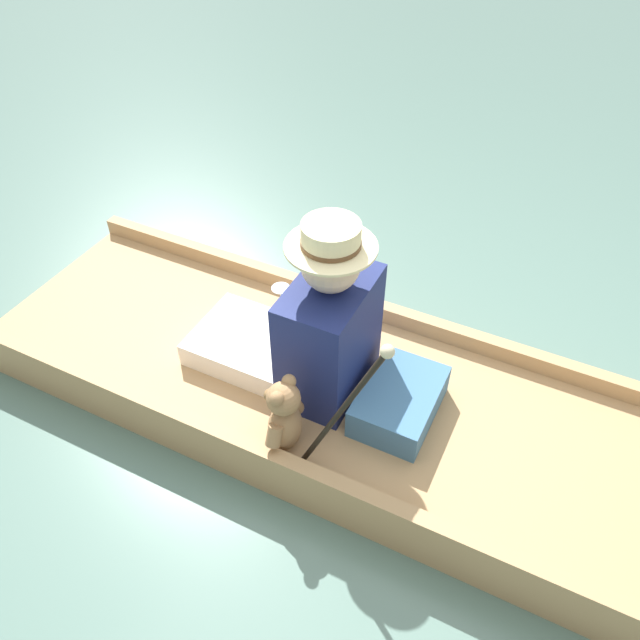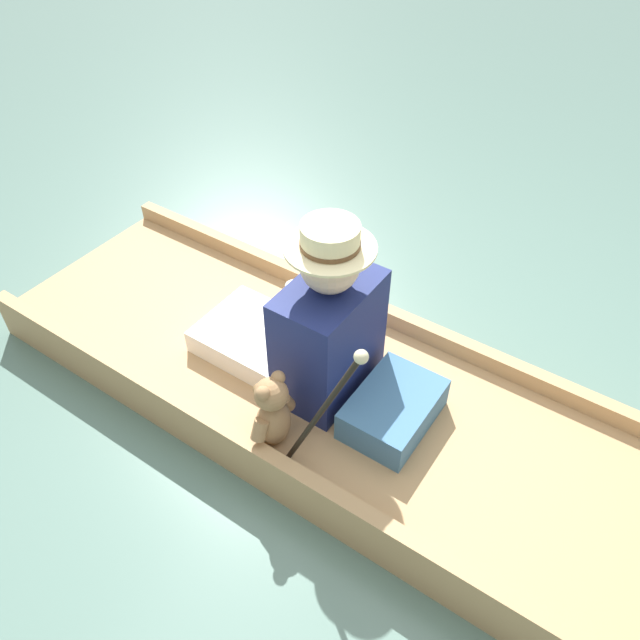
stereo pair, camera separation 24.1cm
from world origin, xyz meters
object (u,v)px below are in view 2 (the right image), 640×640
(seated_person, at_px, (312,327))
(teddy_bear, at_px, (272,413))
(wine_glass, at_px, (295,290))
(walking_cane, at_px, (327,404))

(seated_person, xyz_separation_m, teddy_bear, (-0.36, -0.07, -0.12))
(teddy_bear, bearing_deg, wine_glass, 30.06)
(seated_person, height_order, teddy_bear, seated_person)
(seated_person, xyz_separation_m, walking_cane, (-0.40, -0.34, 0.15))
(wine_glass, distance_m, walking_cane, 1.05)
(seated_person, bearing_deg, walking_cane, -128.91)
(seated_person, relative_size, wine_glass, 6.68)
(seated_person, bearing_deg, wine_glass, 56.11)
(wine_glass, relative_size, walking_cane, 0.16)
(wine_glass, xyz_separation_m, walking_cane, (-0.73, -0.67, 0.35))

